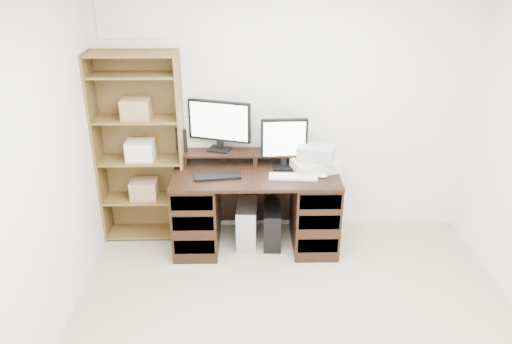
{
  "coord_description": "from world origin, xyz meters",
  "views": [
    {
      "loc": [
        -0.36,
        -2.46,
        2.61
      ],
      "look_at": [
        -0.29,
        1.43,
        0.85
      ],
      "focal_mm": 35.0,
      "sensor_mm": 36.0,
      "label": 1
    }
  ],
  "objects_px": {
    "tower_silver": "(247,223)",
    "tower_black": "(272,226)",
    "monitor_small": "(284,141)",
    "printer": "(315,165)",
    "bookshelf": "(141,147)",
    "monitor_wide": "(219,123)",
    "desk": "(256,207)"
  },
  "relations": [
    {
      "from": "tower_silver",
      "to": "tower_black",
      "type": "height_order",
      "value": "tower_silver"
    },
    {
      "from": "monitor_small",
      "to": "printer",
      "type": "xyz_separation_m",
      "value": [
        0.28,
        -0.08,
        -0.2
      ]
    },
    {
      "from": "tower_black",
      "to": "bookshelf",
      "type": "relative_size",
      "value": 0.21
    },
    {
      "from": "monitor_wide",
      "to": "tower_black",
      "type": "relative_size",
      "value": 1.52
    },
    {
      "from": "desk",
      "to": "tower_silver",
      "type": "height_order",
      "value": "desk"
    },
    {
      "from": "printer",
      "to": "bookshelf",
      "type": "xyz_separation_m",
      "value": [
        -1.61,
        0.17,
        0.12
      ]
    },
    {
      "from": "monitor_wide",
      "to": "tower_silver",
      "type": "xyz_separation_m",
      "value": [
        0.25,
        -0.24,
        -0.93
      ]
    },
    {
      "from": "monitor_wide",
      "to": "bookshelf",
      "type": "bearing_deg",
      "value": -158.43
    },
    {
      "from": "monitor_wide",
      "to": "tower_black",
      "type": "xyz_separation_m",
      "value": [
        0.48,
        -0.26,
        -0.95
      ]
    },
    {
      "from": "tower_silver",
      "to": "bookshelf",
      "type": "relative_size",
      "value": 0.23
    },
    {
      "from": "monitor_wide",
      "to": "bookshelf",
      "type": "distance_m",
      "value": 0.77
    },
    {
      "from": "desk",
      "to": "bookshelf",
      "type": "relative_size",
      "value": 0.83
    },
    {
      "from": "desk",
      "to": "bookshelf",
      "type": "distance_m",
      "value": 1.2
    },
    {
      "from": "printer",
      "to": "tower_black",
      "type": "height_order",
      "value": "printer"
    },
    {
      "from": "printer",
      "to": "tower_silver",
      "type": "relative_size",
      "value": 0.95
    },
    {
      "from": "monitor_small",
      "to": "tower_silver",
      "type": "bearing_deg",
      "value": -166.22
    },
    {
      "from": "monitor_wide",
      "to": "bookshelf",
      "type": "height_order",
      "value": "bookshelf"
    },
    {
      "from": "monitor_wide",
      "to": "monitor_small",
      "type": "xyz_separation_m",
      "value": [
        0.59,
        -0.14,
        -0.13
      ]
    },
    {
      "from": "monitor_small",
      "to": "monitor_wide",
      "type": "bearing_deg",
      "value": 164.43
    },
    {
      "from": "desk",
      "to": "monitor_small",
      "type": "distance_m",
      "value": 0.68
    },
    {
      "from": "tower_silver",
      "to": "desk",
      "type": "bearing_deg",
      "value": -12.14
    },
    {
      "from": "bookshelf",
      "to": "monitor_wide",
      "type": "bearing_deg",
      "value": 3.77
    },
    {
      "from": "desk",
      "to": "tower_black",
      "type": "relative_size",
      "value": 3.93
    },
    {
      "from": "desk",
      "to": "tower_black",
      "type": "height_order",
      "value": "desk"
    },
    {
      "from": "desk",
      "to": "monitor_small",
      "type": "bearing_deg",
      "value": 24.6
    },
    {
      "from": "monitor_wide",
      "to": "monitor_small",
      "type": "bearing_deg",
      "value": 4.3
    },
    {
      "from": "tower_silver",
      "to": "tower_black",
      "type": "distance_m",
      "value": 0.24
    },
    {
      "from": "tower_silver",
      "to": "printer",
      "type": "bearing_deg",
      "value": 4.64
    },
    {
      "from": "desk",
      "to": "monitor_wide",
      "type": "height_order",
      "value": "monitor_wide"
    },
    {
      "from": "monitor_small",
      "to": "bookshelf",
      "type": "distance_m",
      "value": 1.33
    },
    {
      "from": "tower_silver",
      "to": "tower_black",
      "type": "xyz_separation_m",
      "value": [
        0.24,
        -0.02,
        -0.02
      ]
    },
    {
      "from": "monitor_wide",
      "to": "printer",
      "type": "height_order",
      "value": "monitor_wide"
    }
  ]
}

